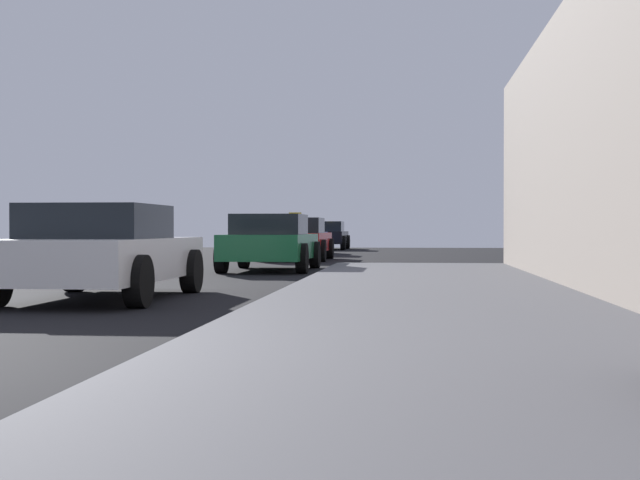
# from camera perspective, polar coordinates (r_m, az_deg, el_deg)

# --- Properties ---
(sidewalk) EXTENTS (4.00, 32.00, 0.15)m
(sidewalk) POSITION_cam_1_polar(r_m,az_deg,el_deg) (5.50, 8.72, -8.46)
(sidewalk) COLOR #5B5B60
(sidewalk) RESTS_ON ground_plane
(car_white) EXTENTS (2.01, 4.15, 1.27)m
(car_white) POSITION_cam_1_polar(r_m,az_deg,el_deg) (12.61, -13.45, -0.69)
(car_white) COLOR white
(car_white) RESTS_ON ground_plane
(car_green) EXTENTS (1.95, 4.13, 1.27)m
(car_green) POSITION_cam_1_polar(r_m,az_deg,el_deg) (20.66, -3.09, -0.13)
(car_green) COLOR #196638
(car_green) RESTS_ON ground_plane
(car_red) EXTENTS (2.03, 4.11, 1.43)m
(car_red) POSITION_cam_1_polar(r_m,az_deg,el_deg) (27.41, -1.51, 0.08)
(car_red) COLOR red
(car_red) RESTS_ON ground_plane
(car_blue) EXTENTS (1.98, 4.15, 1.43)m
(car_blue) POSITION_cam_1_polar(r_m,az_deg,el_deg) (34.03, -1.31, 0.21)
(car_blue) COLOR #233899
(car_blue) RESTS_ON ground_plane
(car_black) EXTENTS (1.97, 4.24, 1.27)m
(car_black) POSITION_cam_1_polar(r_m,az_deg,el_deg) (41.58, 0.38, 0.30)
(car_black) COLOR black
(car_black) RESTS_ON ground_plane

